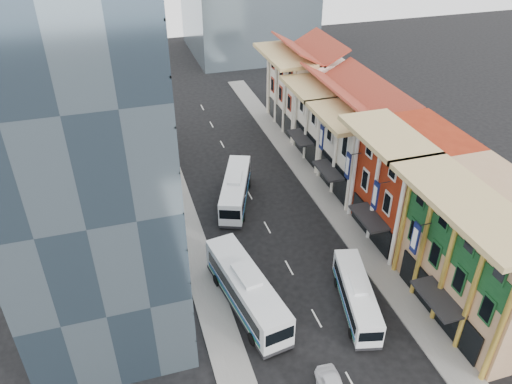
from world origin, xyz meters
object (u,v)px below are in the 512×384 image
object	(u,v)px
office_tower	(83,138)
bus_left_near	(247,290)
shophouse_tan	(489,257)
bus_left_far	(236,189)
bus_right	(356,296)

from	to	relation	value
office_tower	bus_left_near	xyz separation A→B (m)	(11.50, -7.75, -12.99)
office_tower	shophouse_tan	bearing A→B (deg)	-24.30
shophouse_tan	bus_left_near	size ratio (longest dim) A/B	1.12
bus_left_near	bus_left_far	world-z (taller)	bus_left_near
shophouse_tan	bus_left_far	xyz separation A→B (m)	(-16.03, 22.90, -4.18)
bus_left_far	bus_right	world-z (taller)	bus_left_far
shophouse_tan	office_tower	size ratio (longest dim) A/B	0.47
office_tower	bus_left_near	distance (m)	19.00
office_tower	bus_left_near	bearing A→B (deg)	-33.97
bus_left_near	bus_left_far	size ratio (longest dim) A/B	1.10
office_tower	bus_right	xyz separation A→B (m)	(20.76, -10.91, -13.41)
bus_left_near	bus_right	world-z (taller)	bus_left_near
bus_left_far	bus_right	distance (m)	20.64
shophouse_tan	bus_right	world-z (taller)	shophouse_tan
shophouse_tan	office_tower	distance (m)	35.19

